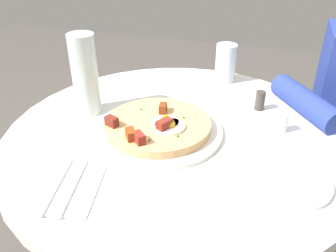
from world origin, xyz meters
TOP-DOWN VIEW (x-y plane):
  - dining_table at (0.00, 0.00)m, footprint 0.90×0.90m
  - pizza_plate at (0.05, 0.02)m, footprint 0.34×0.34m
  - breakfast_pizza at (0.05, 0.02)m, footprint 0.27×0.27m
  - bread_plate at (-0.28, 0.13)m, footprint 0.18×0.18m
  - napkin at (0.17, 0.28)m, footprint 0.17×0.20m
  - fork at (0.18, 0.29)m, footprint 0.05×0.18m
  - knife at (0.15, 0.28)m, footprint 0.05×0.18m
  - water_glass at (-0.06, -0.37)m, footprint 0.07×0.07m
  - water_bottle at (0.28, -0.03)m, footprint 0.07×0.07m
  - salt_shaker at (-0.26, -0.09)m, footprint 0.03×0.03m
  - pepper_shaker at (-0.19, -0.19)m, footprint 0.03×0.03m

SIDE VIEW (x-z plane):
  - dining_table at x=0.00m, z-range 0.19..0.92m
  - napkin at x=0.17m, z-range 0.72..0.73m
  - bread_plate at x=-0.28m, z-range 0.72..0.73m
  - pizza_plate at x=0.05m, z-range 0.72..0.74m
  - fork at x=0.18m, z-range 0.73..0.73m
  - knife at x=0.15m, z-range 0.73..0.73m
  - breakfast_pizza at x=0.05m, z-range 0.72..0.77m
  - salt_shaker at x=-0.26m, z-range 0.72..0.78m
  - pepper_shaker at x=-0.19m, z-range 0.72..0.78m
  - water_glass at x=-0.06m, z-range 0.72..0.85m
  - water_bottle at x=0.28m, z-range 0.72..0.95m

